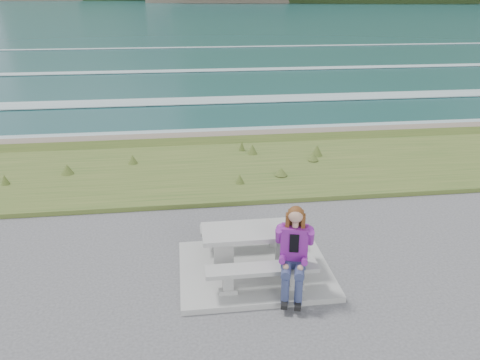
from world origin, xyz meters
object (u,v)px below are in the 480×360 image
at_px(picnic_table, 255,238).
at_px(bench_seaward, 249,231).
at_px(bench_landward, 262,272).
at_px(seated_woman, 293,265).

xyz_separation_m(picnic_table, bench_seaward, (0.00, 0.70, -0.23)).
xyz_separation_m(picnic_table, bench_landward, (0.00, -0.70, -0.23)).
bearing_deg(bench_seaward, picnic_table, -90.00).
height_order(picnic_table, bench_seaward, picnic_table).
height_order(bench_landward, seated_woman, seated_woman).
xyz_separation_m(bench_seaward, seated_woman, (0.47, -1.53, 0.19)).
bearing_deg(seated_woman, bench_seaward, 122.47).
distance_m(bench_landward, bench_seaward, 1.40).
distance_m(bench_landward, seated_woman, 0.52).
height_order(bench_seaward, seated_woman, seated_woman).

